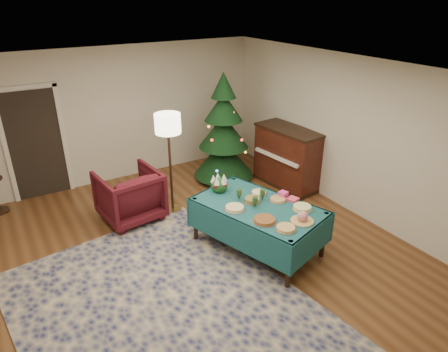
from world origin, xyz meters
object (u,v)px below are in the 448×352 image
gift_box (283,195)px  piano (287,158)px  buffet_table (258,214)px  armchair (129,193)px  christmas_tree (223,134)px  floor_lamp (168,130)px

gift_box → piano: piano is taller
buffet_table → armchair: bearing=125.8°
buffet_table → christmas_tree: christmas_tree is taller
gift_box → armchair: size_ratio=0.12×
floor_lamp → christmas_tree: 1.69m
gift_box → christmas_tree: christmas_tree is taller
buffet_table → floor_lamp: floor_lamp is taller
buffet_table → christmas_tree: size_ratio=0.96×
floor_lamp → piano: (2.42, -0.25, -0.94)m
piano → buffet_table: bearing=-140.3°
buffet_table → christmas_tree: (0.86, 2.40, 0.41)m
floor_lamp → christmas_tree: size_ratio=0.80×
armchair → gift_box: bearing=127.9°
gift_box → christmas_tree: (0.39, 2.39, 0.21)m
christmas_tree → armchair: bearing=-166.5°
buffet_table → piano: (1.81, 1.50, -0.01)m
gift_box → armchair: (-1.82, 1.86, -0.30)m
buffet_table → piano: bearing=39.7°
floor_lamp → piano: size_ratio=1.24×
armchair → piano: 3.18m
armchair → piano: (3.16, -0.36, 0.10)m
christmas_tree → gift_box: bearing=-99.3°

